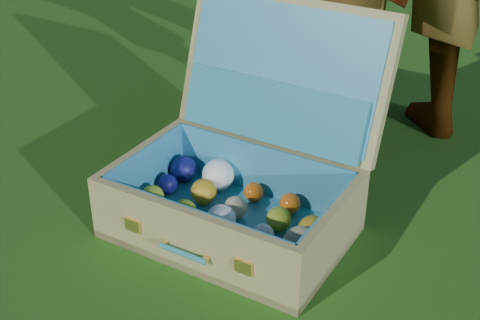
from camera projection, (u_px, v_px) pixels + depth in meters
name	position (u px, v px, depth m)	size (l,w,h in m)	color
ground	(198.00, 245.00, 1.58)	(60.00, 60.00, 0.00)	#215114
suitcase	(249.00, 166.00, 1.62)	(0.65, 0.62, 0.51)	tan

